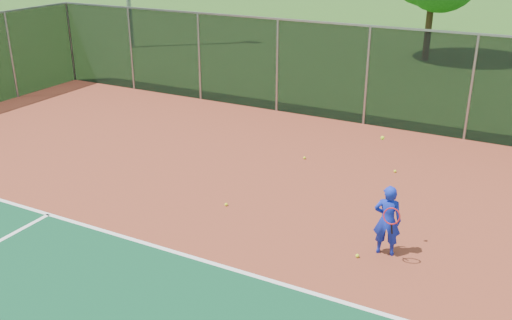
{
  "coord_description": "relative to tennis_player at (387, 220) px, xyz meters",
  "views": [
    {
      "loc": [
        1.9,
        -4.45,
        5.64
      ],
      "look_at": [
        -3.08,
        5.0,
        1.3
      ],
      "focal_mm": 40.0,
      "sensor_mm": 36.0,
      "label": 1
    }
  ],
  "objects": [
    {
      "name": "fence_back",
      "position": [
        0.28,
        7.18,
        0.85
      ],
      "size": [
        30.0,
        0.06,
        3.03
      ],
      "color": "black",
      "rests_on": "court_apron"
    },
    {
      "name": "tennis_player",
      "position": [
        0.0,
        0.0,
        0.0
      ],
      "size": [
        0.59,
        0.62,
        2.25
      ],
      "color": "#1326B7",
      "rests_on": "court_apron"
    },
    {
      "name": "practice_ball_1",
      "position": [
        -3.61,
        0.3,
        -0.66
      ],
      "size": [
        0.07,
        0.07,
        0.07
      ],
      "primitive_type": "sphere",
      "color": "#DBED1B",
      "rests_on": "court_apron"
    },
    {
      "name": "practice_ball_3",
      "position": [
        -3.18,
        3.63,
        -0.66
      ],
      "size": [
        0.07,
        0.07,
        0.07
      ],
      "primitive_type": "sphere",
      "color": "#DBED1B",
      "rests_on": "court_apron"
    },
    {
      "name": "practice_ball_6",
      "position": [
        -0.4,
        -0.39,
        -0.66
      ],
      "size": [
        0.07,
        0.07,
        0.07
      ],
      "primitive_type": "sphere",
      "color": "#DBED1B",
      "rests_on": "court_apron"
    },
    {
      "name": "practice_ball_7",
      "position": [
        -0.84,
        3.85,
        -0.66
      ],
      "size": [
        0.07,
        0.07,
        0.07
      ],
      "primitive_type": "sphere",
      "color": "#DBED1B",
      "rests_on": "court_apron"
    }
  ]
}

